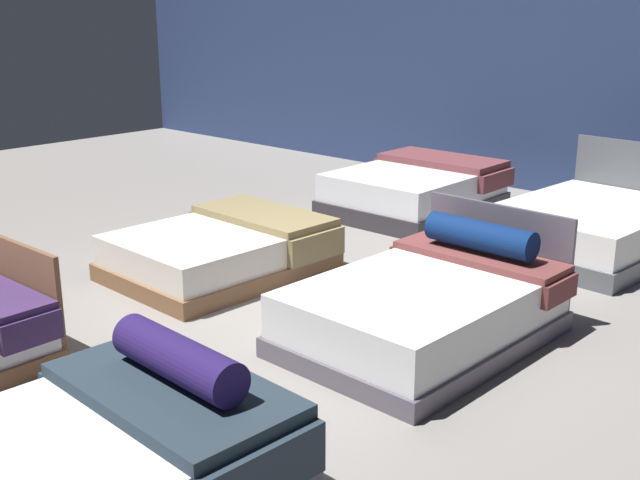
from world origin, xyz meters
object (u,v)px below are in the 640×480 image
object	(u,v)px
bed_1	(76,475)
bed_4	(416,190)
bed_2	(223,250)
bed_3	(428,307)
bed_5	(591,228)

from	to	relation	value
bed_1	bed_4	distance (m)	6.51
bed_1	bed_2	bearing A→B (deg)	130.90
bed_3	bed_4	distance (m)	3.85
bed_3	bed_5	xyz separation A→B (m)	(-0.05, 2.95, -0.01)
bed_4	bed_5	bearing A→B (deg)	-3.36
bed_2	bed_4	distance (m)	3.09
bed_4	bed_5	xyz separation A→B (m)	(2.29, -0.11, -0.02)
bed_1	bed_5	world-z (taller)	bed_5
bed_2	bed_5	size ratio (longest dim) A/B	0.93
bed_5	bed_3	bearing A→B (deg)	-85.65
bed_1	bed_4	world-z (taller)	bed_1
bed_2	bed_4	xyz separation A→B (m)	(0.01, 3.09, 0.05)
bed_2	bed_3	xyz separation A→B (m)	(2.34, 0.04, 0.04)
bed_1	bed_2	size ratio (longest dim) A/B	1.12
bed_2	bed_5	world-z (taller)	bed_5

